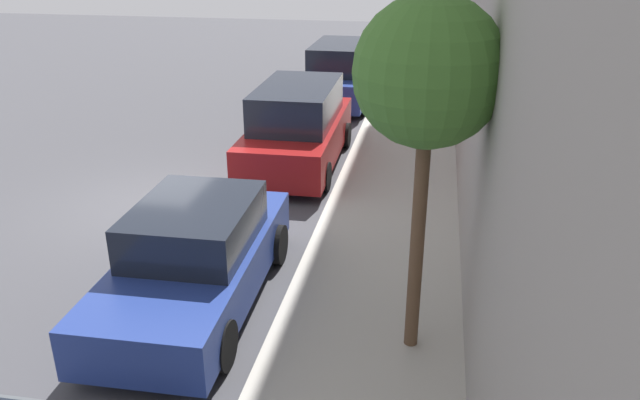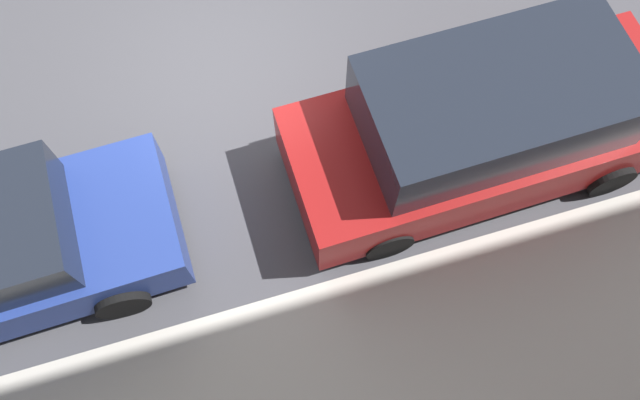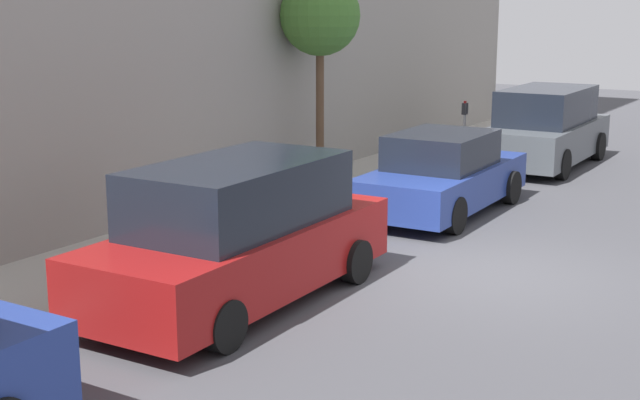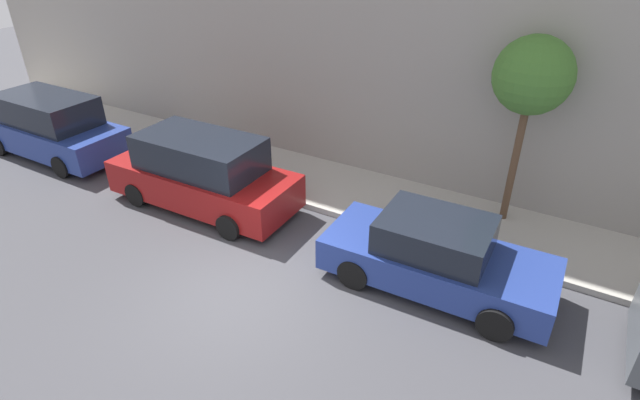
% 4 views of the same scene
% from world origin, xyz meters
% --- Properties ---
extents(ground_plane, '(60.00, 60.00, 0.00)m').
position_xyz_m(ground_plane, '(0.00, 0.00, 0.00)').
color(ground_plane, '#424247').
extents(sidewalk, '(2.55, 32.00, 0.15)m').
position_xyz_m(sidewalk, '(4.77, 0.00, 0.07)').
color(sidewalk, '#B2ADA3').
rests_on(sidewalk, ground_plane).
extents(parked_minivan_third, '(2.02, 4.93, 1.90)m').
position_xyz_m(parked_minivan_third, '(2.37, 2.93, 0.92)').
color(parked_minivan_third, maroon).
rests_on(parked_minivan_third, ground_plane).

